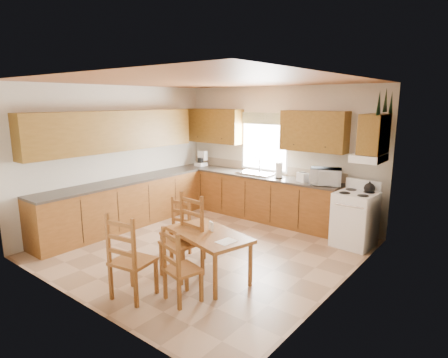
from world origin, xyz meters
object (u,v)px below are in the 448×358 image
Objects in this scene: stove at (355,220)px; chair_far_left at (176,228)px; chair_near_right at (133,255)px; microwave at (326,177)px; dining_table at (209,255)px; chair_far_right at (181,237)px; chair_near_left at (183,265)px.

chair_far_left is at bearing -129.36° from stove.
stove is 3.73m from chair_near_right.
microwave is 2.85m from chair_far_left.
chair_near_right is at bearing -96.86° from dining_table.
chair_far_right is (-0.83, -2.85, -0.50)m from microwave.
chair_near_right reaches higher than chair_near_left.
chair_far_right is at bearing -30.78° from chair_near_left.
chair_near_right is at bearing -110.23° from stove.
microwave reaches higher than dining_table.
microwave reaches higher than chair_far_right.
microwave is at bearing -82.70° from chair_near_left.
dining_table is 1.06× the size of chair_far_right.
chair_near_right reaches higher than stove.
microwave reaches higher than stove.
chair_near_right reaches higher than chair_far_left.
chair_far_right reaches higher than dining_table.
chair_far_left is (-1.40, -2.41, -0.62)m from microwave.
stove is 0.79× the size of chair_far_right.
chair_far_left is (-2.06, -2.16, -0.00)m from stove.
microwave is 3.78m from chair_near_right.
chair_near_left reaches higher than dining_table.
microwave is (-0.66, 0.24, 0.62)m from stove.
chair_far_right is at bearing -127.45° from microwave.
chair_far_right is at bearing -133.90° from dining_table.
chair_near_right is at bearing -89.23° from chair_far_right.
stove is 1.80× the size of microwave.
chair_far_left is at bearing -77.51° from chair_near_right.
chair_far_left is at bearing -27.56° from chair_near_left.
chair_far_right is (0.57, -0.45, 0.12)m from chair_far_left.
chair_far_right is (-0.33, -0.20, 0.25)m from dining_table.
chair_near_left is (0.16, -0.67, 0.14)m from dining_table.
chair_near_left is at bearing -39.09° from chair_far_right.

